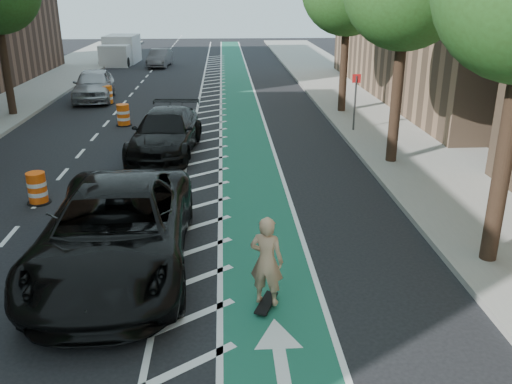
{
  "coord_description": "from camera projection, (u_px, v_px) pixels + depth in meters",
  "views": [
    {
      "loc": [
        2.16,
        -10.05,
        5.71
      ],
      "look_at": [
        2.89,
        2.23,
        1.1
      ],
      "focal_mm": 38.0,
      "sensor_mm": 36.0,
      "label": 1
    }
  ],
  "objects": [
    {
      "name": "car_silver",
      "position": [
        94.0,
        85.0,
        29.53
      ],
      "size": [
        2.43,
        5.06,
        1.67
      ],
      "primitive_type": "imported",
      "rotation": [
        0.0,
        0.0,
        0.1
      ],
      "color": "#A7A7AD",
      "rests_on": "ground"
    },
    {
      "name": "skateboarder",
      "position": [
        267.0,
        261.0,
        10.02
      ],
      "size": [
        0.75,
        0.63,
        1.76
      ],
      "primitive_type": "imported",
      "rotation": [
        0.0,
        0.0,
        2.76
      ],
      "color": "tan",
      "rests_on": "skateboard"
    },
    {
      "name": "ground",
      "position": [
        124.0,
        282.0,
        11.27
      ],
      "size": [
        120.0,
        120.0,
        0.0
      ],
      "primitive_type": "plane",
      "color": "black",
      "rests_on": "ground"
    },
    {
      "name": "curb_right",
      "position": [
        351.0,
        144.0,
        20.99
      ],
      "size": [
        0.12,
        90.0,
        0.16
      ],
      "primitive_type": "cube",
      "color": "gray",
      "rests_on": "ground"
    },
    {
      "name": "suv_near",
      "position": [
        116.0,
        230.0,
        11.52
      ],
      "size": [
        3.17,
        6.64,
        1.83
      ],
      "primitive_type": "imported",
      "rotation": [
        0.0,
        0.0,
        0.02
      ],
      "color": "black",
      "rests_on": "ground"
    },
    {
      "name": "car_grey",
      "position": [
        160.0,
        58.0,
        42.48
      ],
      "size": [
        1.77,
        4.15,
        1.33
      ],
      "primitive_type": "imported",
      "rotation": [
        0.0,
        0.0,
        -0.09
      ],
      "color": "#57565B",
      "rests_on": "ground"
    },
    {
      "name": "barrel_c",
      "position": [
        107.0,
        95.0,
        28.65
      ],
      "size": [
        0.7,
        0.7,
        0.96
      ],
      "color": "orange",
      "rests_on": "ground"
    },
    {
      "name": "barrel_b",
      "position": [
        123.0,
        116.0,
        24.07
      ],
      "size": [
        0.7,
        0.7,
        0.95
      ],
      "color": "#F95B0D",
      "rests_on": "ground"
    },
    {
      "name": "suv_far",
      "position": [
        166.0,
        132.0,
        19.88
      ],
      "size": [
        2.68,
        5.59,
        1.57
      ],
      "primitive_type": "imported",
      "rotation": [
        0.0,
        0.0,
        -0.09
      ],
      "color": "black",
      "rests_on": "ground"
    },
    {
      "name": "skateboard",
      "position": [
        266.0,
        303.0,
        10.34
      ],
      "size": [
        0.52,
        0.86,
        0.11
      ],
      "rotation": [
        0.0,
        0.0,
        -0.38
      ],
      "color": "black",
      "rests_on": "ground"
    },
    {
      "name": "box_truck",
      "position": [
        121.0,
        51.0,
        44.18
      ],
      "size": [
        2.62,
        5.41,
        2.2
      ],
      "rotation": [
        0.0,
        0.0,
        -0.05
      ],
      "color": "silver",
      "rests_on": "ground"
    },
    {
      "name": "sign_post",
      "position": [
        355.0,
        102.0,
        22.44
      ],
      "size": [
        0.35,
        0.08,
        2.47
      ],
      "color": "#4C4C4C",
      "rests_on": "ground"
    },
    {
      "name": "sidewalk_right",
      "position": [
        413.0,
        143.0,
        21.13
      ],
      "size": [
        5.0,
        90.0,
        0.15
      ],
      "primitive_type": "cube",
      "color": "gray",
      "rests_on": "ground"
    },
    {
      "name": "buffer_strip",
      "position": [
        208.0,
        148.0,
        20.7
      ],
      "size": [
        1.4,
        90.0,
        0.01
      ],
      "primitive_type": "cube",
      "color": "silver",
      "rests_on": "ground"
    },
    {
      "name": "bike_lane",
      "position": [
        247.0,
        148.0,
        20.79
      ],
      "size": [
        2.0,
        90.0,
        0.01
      ],
      "primitive_type": "cube",
      "color": "#1B6047",
      "rests_on": "ground"
    },
    {
      "name": "barrel_a",
      "position": [
        37.0,
        189.0,
        15.29
      ],
      "size": [
        0.66,
        0.66,
        0.9
      ],
      "color": "#FF560D",
      "rests_on": "ground"
    }
  ]
}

